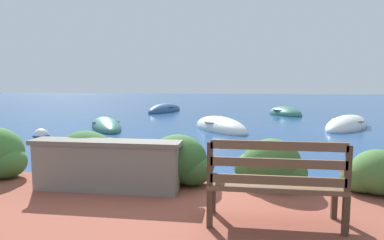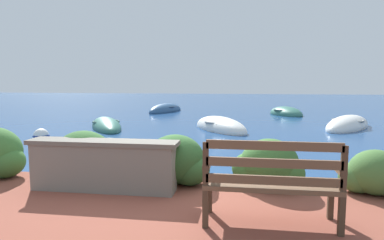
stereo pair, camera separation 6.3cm
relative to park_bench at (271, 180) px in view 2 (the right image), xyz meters
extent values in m
plane|color=navy|center=(-1.42, 1.56, -0.70)|extent=(80.00, 80.00, 0.00)
cube|color=#433123|center=(-0.67, 0.26, -0.28)|extent=(0.06, 0.06, 0.40)
cube|color=#433123|center=(0.67, 0.26, -0.28)|extent=(0.06, 0.06, 0.40)
cube|color=#433123|center=(-0.67, -0.16, -0.28)|extent=(0.06, 0.06, 0.40)
cube|color=#433123|center=(0.67, -0.16, -0.28)|extent=(0.06, 0.06, 0.40)
cube|color=brown|center=(0.00, 0.05, -0.06)|extent=(1.40, 0.48, 0.05)
cube|color=brown|center=(0.00, -0.16, 0.05)|extent=(1.33, 0.04, 0.09)
cube|color=brown|center=(0.00, -0.16, 0.22)|extent=(1.33, 0.04, 0.09)
cube|color=brown|center=(0.00, -0.16, 0.40)|extent=(1.33, 0.04, 0.09)
cube|color=#433123|center=(-0.67, -0.16, 0.19)|extent=(0.06, 0.04, 0.45)
cube|color=#433123|center=(0.67, -0.16, 0.19)|extent=(0.06, 0.04, 0.45)
cube|color=brown|center=(-0.67, 0.05, 0.15)|extent=(0.07, 0.43, 0.05)
cube|color=brown|center=(0.67, 0.05, 0.15)|extent=(0.07, 0.43, 0.05)
cube|color=slate|center=(-2.20, 0.84, -0.16)|extent=(2.00, 0.35, 0.64)
cube|color=#635F56|center=(-2.20, 0.84, 0.19)|extent=(2.10, 0.39, 0.06)
ellipsoid|color=#38662D|center=(-3.99, 1.20, -0.23)|extent=(0.65, 0.59, 0.51)
ellipsoid|color=#2D5628|center=(-2.66, 1.19, -0.10)|extent=(0.91, 0.82, 0.77)
ellipsoid|color=#2D5628|center=(-2.91, 1.26, -0.21)|extent=(0.68, 0.61, 0.55)
ellipsoid|color=#2D5628|center=(-2.43, 1.14, -0.23)|extent=(0.64, 0.57, 0.50)
ellipsoid|color=#2D5628|center=(-1.27, 1.29, -0.12)|extent=(0.86, 0.77, 0.73)
ellipsoid|color=#2D5628|center=(-1.51, 1.36, -0.23)|extent=(0.65, 0.58, 0.52)
ellipsoid|color=#2D5628|center=(-1.06, 1.25, -0.25)|extent=(0.60, 0.54, 0.47)
ellipsoid|color=#38662D|center=(0.08, 1.33, -0.13)|extent=(0.82, 0.74, 0.70)
ellipsoid|color=#38662D|center=(-0.14, 1.39, -0.24)|extent=(0.62, 0.55, 0.49)
ellipsoid|color=#38662D|center=(0.29, 1.29, -0.26)|extent=(0.57, 0.52, 0.45)
ellipsoid|color=#426B33|center=(1.47, 1.21, -0.18)|extent=(0.71, 0.64, 0.61)
ellipsoid|color=#426B33|center=(1.27, 1.26, -0.27)|extent=(0.53, 0.48, 0.43)
ellipsoid|color=#336B5B|center=(-5.27, 8.33, -0.65)|extent=(2.46, 3.36, 0.66)
torus|color=#304F46|center=(-5.27, 8.33, -0.47)|extent=(1.35, 1.35, 0.07)
cube|color=#846647|center=(-5.03, 7.89, -0.50)|extent=(0.73, 0.48, 0.04)
cube|color=#846647|center=(-5.47, 8.69, -0.50)|extent=(0.73, 0.48, 0.04)
ellipsoid|color=silver|center=(-1.08, 8.45, -0.64)|extent=(2.57, 3.09, 0.83)
torus|color=gray|center=(-1.08, 8.45, -0.41)|extent=(1.54, 1.54, 0.07)
cube|color=#846647|center=(-0.83, 8.08, -0.44)|extent=(0.79, 0.58, 0.04)
cube|color=#846647|center=(-1.29, 8.76, -0.44)|extent=(0.79, 0.58, 0.04)
ellipsoid|color=silver|center=(3.50, 9.53, -0.64)|extent=(2.70, 3.38, 0.84)
torus|color=gray|center=(3.50, 9.53, -0.41)|extent=(1.52, 1.52, 0.07)
cube|color=#846647|center=(3.77, 9.95, -0.44)|extent=(0.80, 0.57, 0.04)
cube|color=#846647|center=(3.28, 9.18, -0.44)|extent=(0.80, 0.57, 0.04)
ellipsoid|color=#336B5B|center=(1.87, 14.25, -0.65)|extent=(2.08, 2.64, 0.74)
torus|color=#304F46|center=(1.87, 14.25, -0.44)|extent=(1.62, 1.62, 0.07)
cube|color=#846647|center=(1.73, 14.57, -0.47)|extent=(0.93, 0.51, 0.04)
cube|color=#846647|center=(1.99, 13.98, -0.47)|extent=(0.93, 0.51, 0.04)
ellipsoid|color=#2D517A|center=(-4.56, 15.01, -0.64)|extent=(1.85, 3.19, 0.82)
torus|color=#2D4157|center=(-4.56, 15.01, -0.42)|extent=(1.25, 1.25, 0.07)
cube|color=#846647|center=(-4.42, 15.44, -0.45)|extent=(0.77, 0.35, 0.04)
cube|color=#846647|center=(-4.67, 14.65, -0.45)|extent=(0.77, 0.35, 0.04)
sphere|color=white|center=(-6.32, 5.87, -0.63)|extent=(0.45, 0.45, 0.45)
torus|color=navy|center=(-6.32, 5.87, -0.63)|extent=(0.49, 0.49, 0.05)
camera|label=1|loc=(-0.37, -3.55, 1.03)|focal=32.00mm
camera|label=2|loc=(-0.30, -3.55, 1.03)|focal=32.00mm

